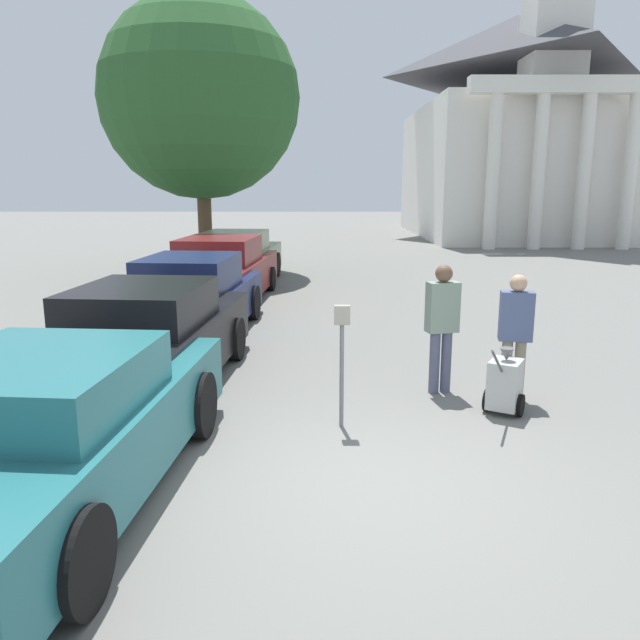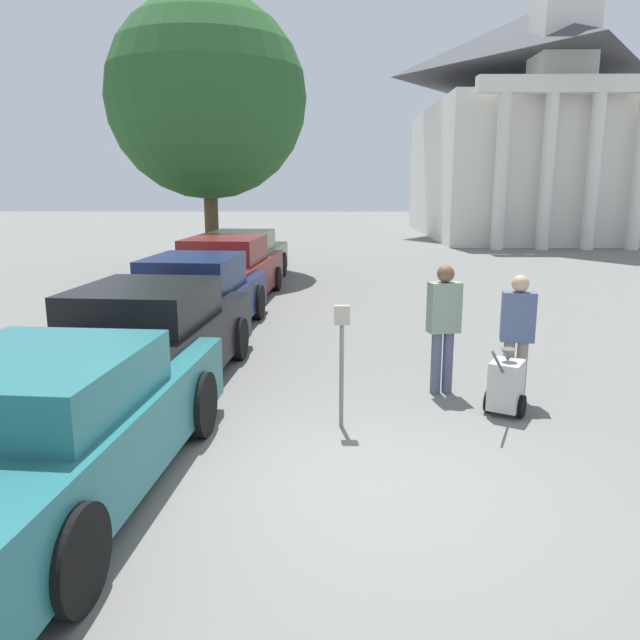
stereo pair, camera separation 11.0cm
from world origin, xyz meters
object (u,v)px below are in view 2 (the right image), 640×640
at_px(parking_meter, 342,344).
at_px(person_worker, 444,321).
at_px(parked_car_black, 150,340).
at_px(parked_car_sage, 242,259).
at_px(parked_car_navy, 197,299).
at_px(parked_car_maroon, 227,272).
at_px(equipment_cart, 506,385).
at_px(person_supervisor, 517,330).
at_px(church, 522,120).
at_px(parked_car_teal, 51,428).

relative_size(parking_meter, person_worker, 0.83).
relative_size(parked_car_black, parked_car_sage, 0.93).
relative_size(parked_car_navy, parked_car_maroon, 0.91).
bearing_deg(parked_car_sage, equipment_cart, -60.88).
height_order(parked_car_navy, equipment_cart, parked_car_navy).
height_order(person_supervisor, equipment_cart, person_supervisor).
relative_size(parked_car_black, parked_car_navy, 1.01).
bearing_deg(parked_car_black, parked_car_maroon, 94.62).
xyz_separation_m(parked_car_navy, person_worker, (4.03, -3.28, 0.31)).
distance_m(parking_meter, person_worker, 1.86).
distance_m(person_worker, church, 28.56).
height_order(parked_car_sage, parking_meter, parked_car_sage).
bearing_deg(parked_car_teal, equipment_cart, 29.48).
height_order(parked_car_teal, parked_car_black, parked_car_black).
xyz_separation_m(parked_car_teal, parked_car_maroon, (-0.00, 9.79, 0.05)).
relative_size(parked_car_teal, parked_car_black, 0.99).
bearing_deg(parked_car_sage, parked_car_teal, -85.38).
relative_size(parked_car_navy, person_worker, 2.79).
bearing_deg(parked_car_sage, church, 58.12).
relative_size(parked_car_sage, parking_meter, 3.67).
distance_m(parking_meter, equipment_cart, 2.17).
xyz_separation_m(person_worker, church, (8.73, 26.71, 5.14)).
xyz_separation_m(parked_car_teal, parking_meter, (2.64, 1.74, 0.34)).
distance_m(parked_car_navy, church, 27.23).
xyz_separation_m(parked_car_black, church, (12.76, 26.53, 5.46)).
xyz_separation_m(parked_car_teal, church, (12.76, 29.69, 5.48)).
height_order(parked_car_teal, parked_car_navy, parked_car_navy).
xyz_separation_m(parked_car_maroon, person_supervisor, (4.93, -7.10, 0.24)).
height_order(parked_car_black, person_supervisor, person_supervisor).
relative_size(parked_car_sage, person_supervisor, 3.19).
bearing_deg(equipment_cart, parking_meter, -139.05).
relative_size(parked_car_teal, church, 0.21).
height_order(person_worker, person_supervisor, person_worker).
relative_size(parked_car_teal, person_supervisor, 2.94).
relative_size(person_supervisor, equipment_cart, 1.68).
bearing_deg(parked_car_maroon, person_worker, -54.73).
bearing_deg(equipment_cart, parked_car_black, -162.69).
distance_m(parked_car_sage, church, 22.14).
relative_size(parked_car_black, equipment_cart, 5.00).
bearing_deg(parked_car_black, parking_meter, -23.52).
height_order(parked_car_navy, church, church).
distance_m(person_worker, equipment_cart, 1.21).
distance_m(parked_car_maroon, parked_car_sage, 2.65).
xyz_separation_m(parked_car_maroon, parking_meter, (2.64, -8.04, 0.29)).
bearing_deg(parked_car_navy, equipment_cart, -36.61).
height_order(parked_car_maroon, person_supervisor, person_supervisor).
distance_m(person_supervisor, church, 28.60).
distance_m(parked_car_teal, parked_car_maroon, 9.79).
distance_m(parked_car_sage, equipment_cart, 11.29).
distance_m(parked_car_black, church, 29.95).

